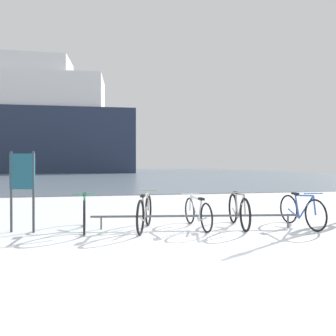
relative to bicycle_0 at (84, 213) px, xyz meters
name	(u,v)px	position (x,y,z in m)	size (l,w,h in m)	color
ground	(116,173)	(1.83, 51.73, -0.42)	(80.00, 132.00, 0.08)	silver
bike_rack	(196,216)	(2.45, -0.27, -0.11)	(4.66, 0.70, 0.31)	#4C5156
bicycle_0	(84,213)	(0.00, 0.00, 0.00)	(0.46, 1.72, 0.84)	black
bicycle_1	(145,213)	(1.29, -0.24, 0.00)	(0.61, 1.64, 0.85)	black
bicycle_2	(197,213)	(2.49, -0.23, -0.04)	(0.46, 1.66, 0.75)	black
bicycle_3	(239,211)	(3.44, -0.33, 0.00)	(0.46, 1.70, 0.85)	black
bicycle_4	(301,211)	(4.86, -0.59, -0.01)	(0.46, 1.65, 0.82)	black
info_sign	(22,178)	(-1.27, 0.03, 0.76)	(0.54, 0.19, 1.71)	#33383D
ferry_ship	(23,125)	(-16.29, 57.59, 9.13)	(44.13, 13.75, 28.33)	#232D47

